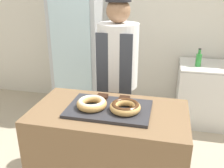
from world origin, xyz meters
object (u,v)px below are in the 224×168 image
object	(u,v)px
donut_light_glaze	(92,103)
bottle_green	(199,59)
brownie_back_right	(124,99)
serving_tray	(109,109)
brownie_back_left	(102,97)
baker_person	(118,79)
donut_chocolate_glaze	(125,107)
chest_freezer	(216,94)
beverage_fridge	(80,49)

from	to	relation	value
donut_light_glaze	bottle_green	xyz separation A→B (m)	(0.94, 1.67, -0.05)
donut_light_glaze	bottle_green	world-z (taller)	bottle_green
brownie_back_right	serving_tray	bearing A→B (deg)	-123.68
serving_tray	brownie_back_left	bearing A→B (deg)	123.68
serving_tray	baker_person	xyz separation A→B (m)	(-0.08, 0.70, -0.01)
brownie_back_left	baker_person	bearing A→B (deg)	88.56
brownie_back_right	baker_person	xyz separation A→B (m)	(-0.17, 0.56, -0.04)
donut_chocolate_glaze	chest_freezer	bearing A→B (deg)	60.97
donut_light_glaze	brownie_back_right	world-z (taller)	donut_light_glaze
serving_tray	chest_freezer	world-z (taller)	serving_tray
donut_light_glaze	bottle_green	bearing A→B (deg)	60.68
serving_tray	beverage_fridge	distance (m)	1.93
donut_light_glaze	brownie_back_left	size ratio (longest dim) A/B	2.75
bottle_green	donut_light_glaze	bearing A→B (deg)	-119.32
donut_chocolate_glaze	beverage_fridge	xyz separation A→B (m)	(-0.99, 1.75, -0.03)
serving_tray	brownie_back_left	size ratio (longest dim) A/B	7.48
serving_tray	baker_person	world-z (taller)	baker_person
donut_light_glaze	brownie_back_left	distance (m)	0.17
donut_chocolate_glaze	chest_freezer	distance (m)	2.09
donut_light_glaze	brownie_back_right	bearing A→B (deg)	36.70
donut_light_glaze	donut_chocolate_glaze	distance (m)	0.26
baker_person	chest_freezer	world-z (taller)	baker_person
baker_person	donut_light_glaze	bearing A→B (deg)	-94.08
chest_freezer	bottle_green	xyz separation A→B (m)	(-0.30, -0.09, 0.51)
brownie_back_left	chest_freezer	world-z (taller)	brownie_back_left
serving_tray	brownie_back_left	xyz separation A→B (m)	(-0.09, 0.14, 0.03)
brownie_back_left	brownie_back_right	xyz separation A→B (m)	(0.19, 0.00, 0.00)
brownie_back_right	beverage_fridge	bearing A→B (deg)	121.09
donut_light_glaze	beverage_fridge	world-z (taller)	beverage_fridge
donut_light_glaze	baker_person	size ratio (longest dim) A/B	0.13
chest_freezer	brownie_back_right	bearing A→B (deg)	-122.49
donut_chocolate_glaze	baker_person	bearing A→B (deg)	106.12
brownie_back_left	bottle_green	xyz separation A→B (m)	(0.90, 1.50, -0.03)
beverage_fridge	bottle_green	bearing A→B (deg)	-2.94
serving_tray	brownie_back_right	bearing A→B (deg)	56.32
donut_chocolate_glaze	beverage_fridge	distance (m)	2.01
donut_light_glaze	brownie_back_left	bearing A→B (deg)	77.29
baker_person	chest_freezer	bearing A→B (deg)	41.00
chest_freezer	donut_chocolate_glaze	bearing A→B (deg)	-119.03
donut_light_glaze	brownie_back_right	xyz separation A→B (m)	(0.22, 0.17, -0.02)
brownie_back_left	beverage_fridge	xyz separation A→B (m)	(-0.77, 1.58, -0.01)
brownie_back_left	beverage_fridge	distance (m)	1.76
baker_person	bottle_green	world-z (taller)	baker_person
donut_chocolate_glaze	bottle_green	world-z (taller)	bottle_green
brownie_back_left	donut_chocolate_glaze	bearing A→B (deg)	-36.70
brownie_back_left	bottle_green	bearing A→B (deg)	59.08
brownie_back_left	chest_freezer	xyz separation A→B (m)	(1.20, 1.59, -0.54)
donut_light_glaze	bottle_green	distance (m)	1.91
serving_tray	chest_freezer	distance (m)	2.12
donut_chocolate_glaze	chest_freezer	xyz separation A→B (m)	(0.98, 1.76, -0.56)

